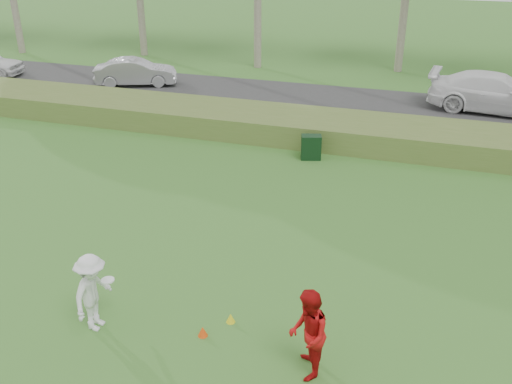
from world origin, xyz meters
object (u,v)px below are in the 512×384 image
(cone_orange, at_px, (203,331))
(car_mid, at_px, (136,72))
(utility_cabinet, at_px, (311,147))
(car_right, at_px, (496,93))
(player_white, at_px, (93,293))
(cone_yellow, at_px, (231,318))
(player_red, at_px, (308,335))

(cone_orange, distance_m, car_mid, 20.58)
(utility_cabinet, xyz_separation_m, car_right, (6.61, 7.93, 0.46))
(player_white, distance_m, cone_orange, 2.42)
(car_right, bearing_deg, cone_yellow, 166.03)
(car_mid, bearing_deg, utility_cabinet, -145.66)
(player_red, bearing_deg, cone_orange, -115.62)
(player_red, bearing_deg, car_mid, -159.14)
(player_white, xyz_separation_m, utility_cabinet, (2.21, 10.72, -0.44))
(player_red, relative_size, cone_orange, 8.08)
(car_mid, relative_size, car_right, 0.71)
(cone_orange, bearing_deg, car_right, 70.20)
(utility_cabinet, bearing_deg, cone_orange, -106.00)
(utility_cabinet, bearing_deg, cone_yellow, -103.63)
(player_red, xyz_separation_m, car_right, (4.25, 18.63, -0.02))
(player_white, height_order, cone_yellow, player_white)
(car_mid, height_order, car_right, car_right)
(car_mid, bearing_deg, cone_yellow, -168.58)
(cone_orange, relative_size, utility_cabinet, 0.26)
(player_white, relative_size, utility_cabinet, 1.98)
(player_white, height_order, car_mid, player_white)
(player_red, relative_size, cone_yellow, 8.46)
(car_mid, distance_m, car_right, 17.57)
(cone_orange, xyz_separation_m, car_right, (6.56, 18.23, 0.79))
(player_white, distance_m, car_mid, 19.83)
(utility_cabinet, distance_m, car_mid, 13.04)
(player_white, relative_size, player_red, 0.95)
(car_mid, bearing_deg, player_red, -165.94)
(player_red, distance_m, car_right, 19.10)
(player_white, distance_m, car_right, 20.62)
(player_red, xyz_separation_m, utility_cabinet, (-2.35, 10.70, -0.48))
(player_red, height_order, cone_orange, player_red)
(cone_yellow, xyz_separation_m, car_mid, (-11.39, 16.79, 0.64))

